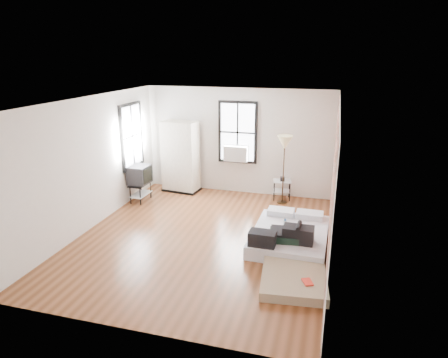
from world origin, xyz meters
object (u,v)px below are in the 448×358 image
(side_table, at_px, (282,185))
(floor_lamp, at_px, (285,146))
(mattress_main, at_px, (289,235))
(tv_stand, at_px, (140,176))
(mattress_bare, at_px, (293,260))
(wardrobe, at_px, (181,157))

(side_table, height_order, floor_lamp, floor_lamp)
(mattress_main, relative_size, tv_stand, 2.12)
(floor_lamp, relative_size, tv_stand, 1.85)
(mattress_bare, bearing_deg, mattress_main, 94.05)
(wardrobe, distance_m, tv_stand, 1.29)
(mattress_bare, relative_size, tv_stand, 2.24)
(mattress_bare, distance_m, tv_stand, 4.75)
(wardrobe, height_order, side_table, wardrobe)
(mattress_main, height_order, mattress_bare, mattress_main)
(tv_stand, bearing_deg, side_table, 19.30)
(side_table, relative_size, tv_stand, 0.63)
(wardrobe, bearing_deg, tv_stand, -118.37)
(side_table, distance_m, floor_lamp, 1.13)
(mattress_main, distance_m, side_table, 2.54)
(wardrobe, xyz_separation_m, side_table, (2.76, 0.07, -0.56))
(tv_stand, bearing_deg, mattress_main, -17.50)
(mattress_main, distance_m, wardrobe, 4.12)
(mattress_main, distance_m, tv_stand, 4.22)
(mattress_main, bearing_deg, tv_stand, 161.98)
(mattress_main, bearing_deg, floor_lamp, 102.38)
(floor_lamp, height_order, tv_stand, floor_lamp)
(side_table, xyz_separation_m, floor_lamp, (0.05, -0.28, 1.10))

